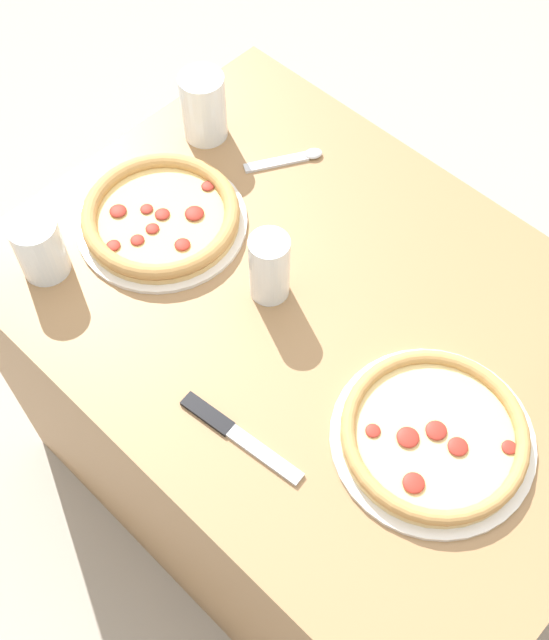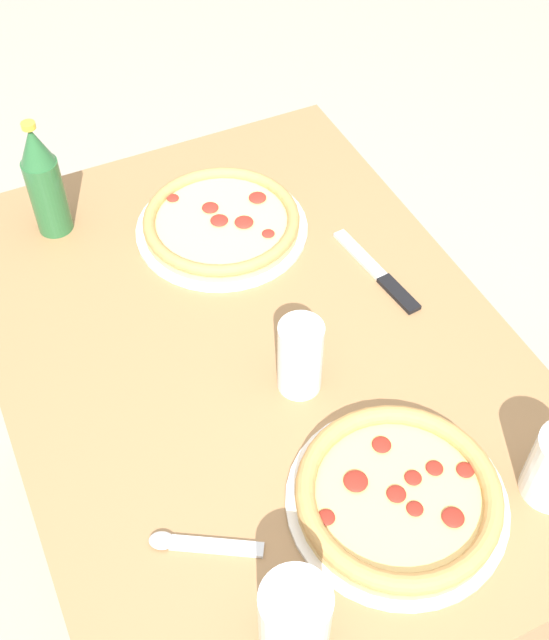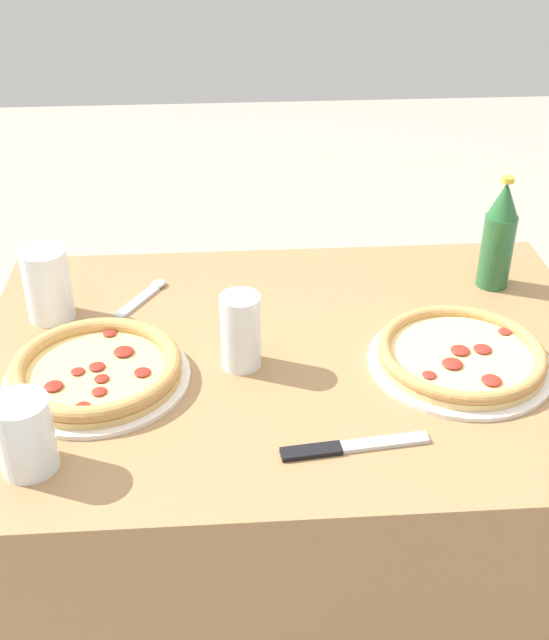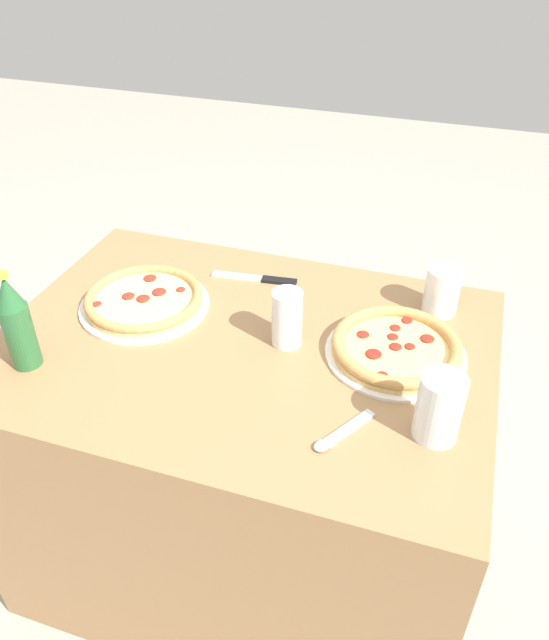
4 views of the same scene
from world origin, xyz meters
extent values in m
plane|color=#A89E8E|center=(0.00, 0.00, 0.00)|extent=(8.00, 8.00, 0.00)
cube|color=#997047|center=(0.00, 0.00, 0.38)|extent=(1.09, 0.78, 0.76)
cylinder|color=silver|center=(-0.33, -0.06, 0.76)|extent=(0.30, 0.30, 0.01)
cylinder|color=tan|center=(-0.33, -0.06, 0.77)|extent=(0.28, 0.28, 0.01)
cylinder|color=#E5C170|center=(-0.33, -0.06, 0.78)|extent=(0.24, 0.24, 0.00)
torus|color=tan|center=(-0.33, -0.06, 0.79)|extent=(0.28, 0.28, 0.03)
ellipsoid|color=maroon|center=(-0.33, -0.06, 0.78)|extent=(0.03, 0.03, 0.01)
ellipsoid|color=maroon|center=(-0.36, -0.07, 0.78)|extent=(0.02, 0.02, 0.01)
ellipsoid|color=maroon|center=(-0.32, 0.04, 0.78)|extent=(0.02, 0.02, 0.01)
ellipsoid|color=maroon|center=(-0.39, -0.11, 0.79)|extent=(0.03, 0.03, 0.01)
ellipsoid|color=maroon|center=(-0.25, -0.08, 0.79)|extent=(0.03, 0.03, 0.01)
ellipsoid|color=maroon|center=(-0.32, -0.13, 0.78)|extent=(0.02, 0.02, 0.01)
ellipsoid|color=maroon|center=(-0.34, -0.16, 0.78)|extent=(0.02, 0.02, 0.01)
ellipsoid|color=maroon|center=(-0.32, -0.09, 0.78)|extent=(0.02, 0.02, 0.01)
ellipsoid|color=maroon|center=(-0.29, -0.02, 0.79)|extent=(0.03, 0.03, 0.01)
cylinder|color=silver|center=(0.27, -0.06, 0.76)|extent=(0.31, 0.31, 0.01)
cylinder|color=#DBB775|center=(0.27, -0.06, 0.77)|extent=(0.28, 0.28, 0.01)
cylinder|color=#EACC7F|center=(0.27, -0.06, 0.78)|extent=(0.24, 0.24, 0.00)
torus|color=tan|center=(0.27, -0.06, 0.79)|extent=(0.28, 0.28, 0.02)
ellipsoid|color=maroon|center=(0.36, 0.00, 0.78)|extent=(0.02, 0.02, 0.01)
ellipsoid|color=maroon|center=(0.25, -0.09, 0.79)|extent=(0.03, 0.03, 0.01)
ellipsoid|color=maroon|center=(0.31, -0.05, 0.79)|extent=(0.03, 0.03, 0.01)
ellipsoid|color=maroon|center=(0.27, -0.05, 0.79)|extent=(0.03, 0.03, 0.01)
ellipsoid|color=maroon|center=(0.30, -0.14, 0.79)|extent=(0.03, 0.03, 0.01)
ellipsoid|color=maroon|center=(0.20, -0.12, 0.78)|extent=(0.02, 0.02, 0.01)
cylinder|color=white|center=(-0.40, -0.26, 0.82)|extent=(0.08, 0.08, 0.11)
cylinder|color=orange|center=(-0.40, -0.26, 0.81)|extent=(0.07, 0.07, 0.10)
cylinder|color=white|center=(-0.43, 0.15, 0.83)|extent=(0.08, 0.08, 0.14)
cylinder|color=black|center=(-0.43, 0.15, 0.81)|extent=(0.07, 0.07, 0.09)
cylinder|color=white|center=(-0.09, -0.03, 0.82)|extent=(0.07, 0.07, 0.13)
cylinder|color=maroon|center=(-0.09, -0.03, 0.80)|extent=(0.05, 0.05, 0.08)
cylinder|color=#286033|center=(0.41, 0.21, 0.83)|extent=(0.06, 0.06, 0.15)
cone|color=#286033|center=(0.41, 0.21, 0.94)|extent=(0.06, 0.06, 0.07)
cylinder|color=gold|center=(0.41, 0.21, 0.98)|extent=(0.02, 0.02, 0.01)
cube|color=black|center=(0.00, -0.26, 0.76)|extent=(0.09, 0.04, 0.01)
cube|color=silver|center=(0.11, -0.25, 0.76)|extent=(0.14, 0.04, 0.01)
cube|color=silver|center=(-0.28, 0.18, 0.76)|extent=(0.08, 0.12, 0.01)
ellipsoid|color=silver|center=(-0.25, 0.25, 0.77)|extent=(0.04, 0.04, 0.01)
camera|label=1|loc=(0.44, -0.57, 1.87)|focal=45.00mm
camera|label=2|loc=(-0.73, 0.31, 1.74)|focal=45.00mm
camera|label=3|loc=(-0.11, -1.14, 1.53)|focal=45.00mm
camera|label=4|loc=(-0.41, 1.01, 1.61)|focal=35.00mm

